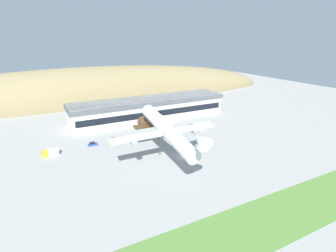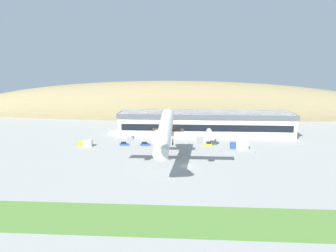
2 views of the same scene
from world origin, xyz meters
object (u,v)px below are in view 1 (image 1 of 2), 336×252
cargo_airplane (166,131)px  service_car_2 (168,129)px  service_car_0 (93,144)px  box_truck (196,126)px  traffic_cone_0 (212,131)px  service_car_1 (114,140)px  jetway_0 (165,120)px  fuel_truck (51,152)px  terminal_building (150,107)px

cargo_airplane → service_car_2: size_ratio=13.01×
service_car_0 → box_truck: box_truck is taller
traffic_cone_0 → box_truck: bearing=132.5°
service_car_1 → service_car_2: size_ratio=1.18×
jetway_0 → fuel_truck: size_ratio=2.36×
fuel_truck → service_car_1: bearing=6.7°
service_car_0 → cargo_airplane: bearing=-54.7°
box_truck → service_car_2: bearing=160.3°
terminal_building → box_truck: bearing=-63.5°
cargo_airplane → service_car_1: (-11.38, 29.85, -12.16)m
cargo_airplane → service_car_2: bearing=61.3°
jetway_0 → service_car_1: jetway_0 is taller
terminal_building → box_truck: size_ratio=11.46×
service_car_0 → service_car_1: service_car_0 is taller
box_truck → traffic_cone_0: bearing=-47.5°
cargo_airplane → fuel_truck: 47.60m
fuel_truck → box_truck: size_ratio=0.79×
cargo_airplane → service_car_1: cargo_airplane is taller
service_car_1 → terminal_building: bearing=40.5°
jetway_0 → box_truck: 16.01m
service_car_0 → traffic_cone_0: size_ratio=6.92×
terminal_building → cargo_airplane: cargo_airplane is taller
jetway_0 → traffic_cone_0: jetway_0 is taller
service_car_0 → service_car_2: bearing=3.2°
cargo_airplane → traffic_cone_0: bearing=29.5°
terminal_building → fuel_truck: size_ratio=14.57×
jetway_0 → service_car_0: bearing=-168.9°
service_car_1 → fuel_truck: fuel_truck is taller
jetway_0 → service_car_0: (-39.16, -7.67, -3.37)m
terminal_building → traffic_cone_0: size_ratio=153.05×
service_car_1 → service_car_2: (28.62, 1.70, 0.07)m
fuel_truck → traffic_cone_0: size_ratio=10.50×
service_car_1 → box_truck: 41.88m
terminal_building → cargo_airplane: size_ratio=1.86×
terminal_building → traffic_cone_0: (19.32, -33.48, -6.39)m
service_car_0 → box_truck: 51.28m
service_car_0 → traffic_cone_0: 57.72m
jetway_0 → service_car_0: jetway_0 is taller
cargo_airplane → fuel_truck: size_ratio=7.84×
service_car_2 → fuel_truck: fuel_truck is taller
service_car_1 → service_car_2: 28.67m
jetway_0 → service_car_2: (-1.09, -5.54, -3.30)m
service_car_0 → terminal_building: bearing=33.1°
terminal_building → cargo_airplane: (-16.88, -53.97, 6.11)m
service_car_0 → box_truck: size_ratio=0.52×
jetway_0 → service_car_0: size_ratio=3.57×
service_car_2 → terminal_building: bearing=90.9°
fuel_truck → cargo_airplane: bearing=-35.4°
jetway_0 → service_car_2: size_ratio=3.91×
service_car_0 → jetway_0: bearing=11.1°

